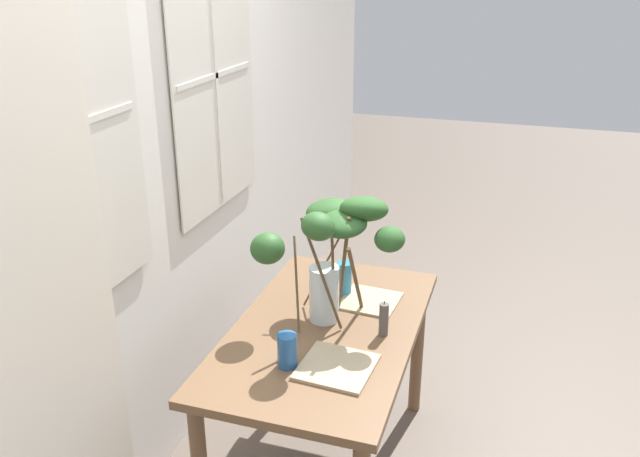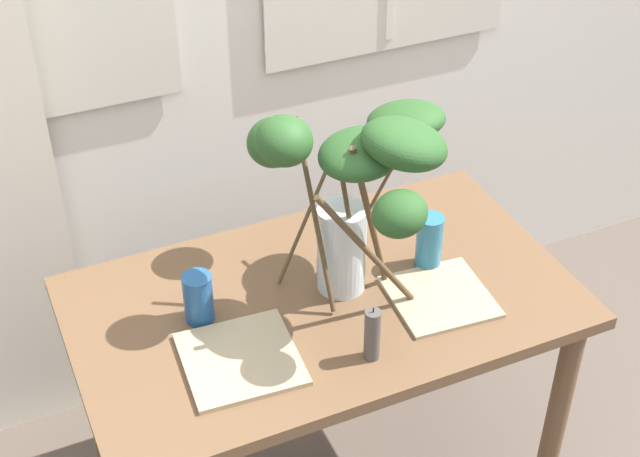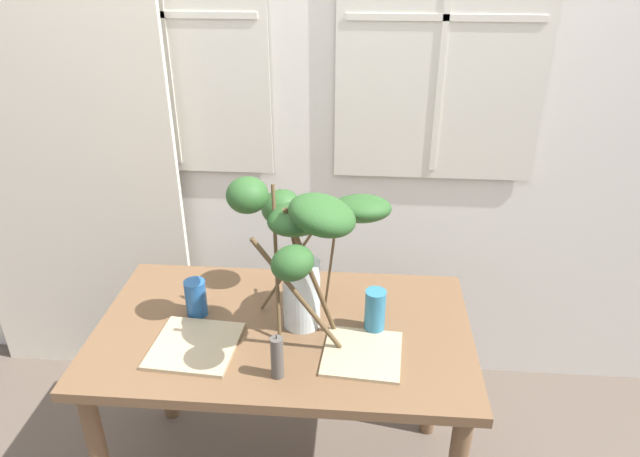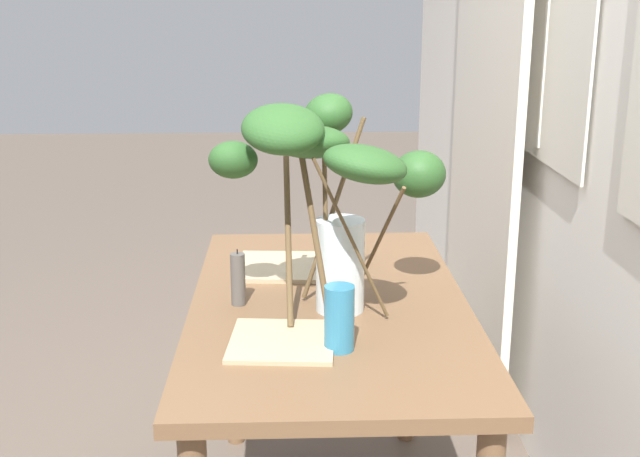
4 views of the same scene
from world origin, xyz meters
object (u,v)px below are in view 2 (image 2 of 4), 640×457
vase_with_branches (355,174)px  plate_square_right (440,297)px  plate_square_left (241,359)px  pillar_candle (372,335)px  drinking_glass_blue_right (429,242)px  drinking_glass_blue_left (198,298)px  dining_table (323,328)px

vase_with_branches → plate_square_right: vase_with_branches is taller
plate_square_left → plate_square_right: (0.52, 0.00, -0.00)m
vase_with_branches → pillar_candle: 0.36m
drinking_glass_blue_right → pillar_candle: drinking_glass_blue_right is taller
drinking_glass_blue_left → pillar_candle: pillar_candle is taller
drinking_glass_blue_left → plate_square_right: 0.58m
vase_with_branches → plate_square_left: 0.49m
plate_square_left → vase_with_branches: bearing=19.7°
dining_table → plate_square_left: plate_square_left is taller
vase_with_branches → plate_square_right: (0.18, -0.12, -0.33)m
drinking_glass_blue_right → plate_square_left: size_ratio=0.58×
drinking_glass_blue_right → plate_square_left: bearing=-166.7°
dining_table → drinking_glass_blue_right: drinking_glass_blue_right is taller
drinking_glass_blue_left → pillar_candle: 0.42m
drinking_glass_blue_left → plate_square_left: (0.04, -0.17, -0.06)m
plate_square_right → pillar_candle: 0.27m
dining_table → drinking_glass_blue_right: 0.34m
dining_table → vase_with_branches: (0.08, -0.00, 0.44)m
drinking_glass_blue_left → pillar_candle: size_ratio=0.87×
plate_square_left → dining_table: bearing=25.5°
dining_table → vase_with_branches: bearing=-2.2°
vase_with_branches → dining_table: bearing=177.8°
drinking_glass_blue_right → pillar_candle: 0.37m
vase_with_branches → plate_square_right: 0.40m
dining_table → vase_with_branches: vase_with_branches is taller
dining_table → drinking_glass_blue_right: bearing=1.4°
plate_square_left → drinking_glass_blue_left: bearing=102.5°
plate_square_left → plate_square_right: size_ratio=1.09×
drinking_glass_blue_left → plate_square_right: size_ratio=0.55×
vase_with_branches → drinking_glass_blue_left: bearing=172.1°
drinking_glass_blue_left → plate_square_left: bearing=-77.5°
vase_with_branches → drinking_glass_blue_right: bearing=2.7°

